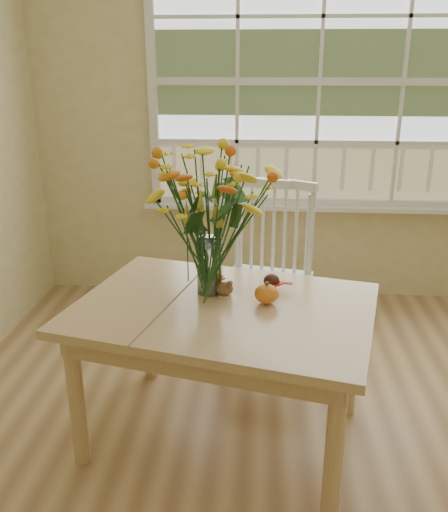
{
  "coord_description": "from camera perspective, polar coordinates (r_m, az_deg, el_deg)",
  "views": [
    {
      "loc": [
        -0.37,
        -1.61,
        1.68
      ],
      "look_at": [
        -0.52,
        0.54,
        0.9
      ],
      "focal_mm": 38.0,
      "sensor_mm": 36.0,
      "label": 1
    }
  ],
  "objects": [
    {
      "name": "pumpkin",
      "position": [
        2.37,
        4.5,
        -4.08
      ],
      "size": [
        0.11,
        0.11,
        0.08
      ],
      "primitive_type": "ellipsoid",
      "color": "orange",
      "rests_on": "dining_table"
    },
    {
      "name": "windsor_chair",
      "position": [
        3.1,
        4.74,
        -1.09
      ],
      "size": [
        0.56,
        0.55,
        1.03
      ],
      "rotation": [
        0.0,
        0.0,
        -0.22
      ],
      "color": "white",
      "rests_on": "floor"
    },
    {
      "name": "dining_table",
      "position": [
        2.41,
        -0.03,
        -7.14
      ],
      "size": [
        1.45,
        1.18,
        0.68
      ],
      "rotation": [
        0.0,
        0.0,
        -0.24
      ],
      "color": "tan",
      "rests_on": "floor"
    },
    {
      "name": "wall_back",
      "position": [
        3.9,
        9.8,
        14.73
      ],
      "size": [
        4.0,
        0.02,
        2.7
      ],
      "primitive_type": "cube",
      "color": "#CFC384",
      "rests_on": "floor"
    },
    {
      "name": "window",
      "position": [
        3.85,
        10.02,
        17.37
      ],
      "size": [
        2.42,
        0.12,
        1.74
      ],
      "color": "silver",
      "rests_on": "wall_back"
    },
    {
      "name": "turkey_figurine",
      "position": [
        2.43,
        0.07,
        -3.45
      ],
      "size": [
        0.08,
        0.06,
        0.1
      ],
      "rotation": [
        0.0,
        0.0,
        -0.05
      ],
      "color": "#CCB78C",
      "rests_on": "dining_table"
    },
    {
      "name": "dark_gourd",
      "position": [
        2.53,
        5.03,
        -2.71
      ],
      "size": [
        0.13,
        0.08,
        0.07
      ],
      "color": "#38160F",
      "rests_on": "dining_table"
    },
    {
      "name": "flower_vase",
      "position": [
        2.37,
        -1.58,
        4.85
      ],
      "size": [
        0.54,
        0.54,
        0.65
      ],
      "color": "white",
      "rests_on": "dining_table"
    }
  ]
}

